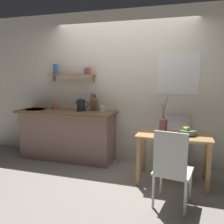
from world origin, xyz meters
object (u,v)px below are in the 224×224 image
object	(u,v)px
dining_chair_far	(176,140)
dining_chair_near	(172,167)
dining_table	(174,142)
coffee_mug_by_sink	(55,107)
coffee_mug_spare	(102,109)
knife_block	(94,104)
twig_vase	(163,125)
fruit_bowl	(187,131)
electric_kettle	(81,105)

from	to	relation	value
dining_chair_far	dining_chair_near	bearing A→B (deg)	-90.39
dining_chair_near	dining_chair_far	xyz separation A→B (m)	(0.01, 1.25, -0.03)
dining_table	coffee_mug_by_sink	bearing A→B (deg)	168.06
coffee_mug_by_sink	coffee_mug_spare	xyz separation A→B (m)	(0.95, -0.01, 0.00)
coffee_mug_by_sink	coffee_mug_spare	bearing A→B (deg)	-0.52
dining_chair_near	knife_block	world-z (taller)	knife_block
dining_table	twig_vase	distance (m)	0.28
fruit_bowl	electric_kettle	size ratio (longest dim) A/B	0.93
dining_chair_near	coffee_mug_spare	size ratio (longest dim) A/B	6.99
twig_vase	knife_block	distance (m)	1.41
twig_vase	coffee_mug_by_sink	size ratio (longest dim) A/B	4.15
coffee_mug_spare	dining_table	bearing A→B (deg)	-19.99
knife_block	coffee_mug_by_sink	bearing A→B (deg)	-173.52
dining_chair_far	knife_block	xyz separation A→B (m)	(-1.48, 0.04, 0.55)
fruit_bowl	coffee_mug_by_sink	world-z (taller)	coffee_mug_by_sink
fruit_bowl	coffee_mug_spare	size ratio (longest dim) A/B	1.77
fruit_bowl	coffee_mug_spare	xyz separation A→B (m)	(-1.45, 0.48, 0.19)
dining_table	fruit_bowl	distance (m)	0.26
dining_chair_near	coffee_mug_spare	distance (m)	1.81
fruit_bowl	electric_kettle	distance (m)	1.92
knife_block	coffee_mug_spare	world-z (taller)	knife_block
dining_chair_near	coffee_mug_spare	xyz separation A→B (m)	(-1.28, 1.19, 0.46)
dining_chair_far	knife_block	bearing A→B (deg)	178.44
dining_chair_far	twig_vase	distance (m)	0.62
twig_vase	coffee_mug_spare	world-z (taller)	twig_vase
dining_chair_near	dining_chair_far	size ratio (longest dim) A/B	1.09
coffee_mug_spare	electric_kettle	bearing A→B (deg)	-177.41
dining_chair_near	knife_block	distance (m)	2.02
dining_table	coffee_mug_spare	world-z (taller)	coffee_mug_spare
dining_chair_near	coffee_mug_spare	world-z (taller)	coffee_mug_spare
twig_vase	electric_kettle	xyz separation A→B (m)	(-1.50, 0.41, 0.19)
dining_table	electric_kettle	distance (m)	1.77
dining_chair_near	dining_table	bearing A→B (deg)	91.20
twig_vase	electric_kettle	size ratio (longest dim) A/B	2.01
electric_kettle	coffee_mug_spare	distance (m)	0.40
dining_table	twig_vase	size ratio (longest dim) A/B	1.97
electric_kettle	coffee_mug_by_sink	bearing A→B (deg)	177.28
dining_table	dining_chair_far	bearing A→B (deg)	87.36
knife_block	dining_table	bearing A→B (deg)	-20.95
dining_table	dining_chair_near	distance (m)	0.74
coffee_mug_by_sink	dining_chair_near	bearing A→B (deg)	-28.25
coffee_mug_by_sink	electric_kettle	bearing A→B (deg)	-2.72
knife_block	coffee_mug_spare	size ratio (longest dim) A/B	2.23
fruit_bowl	twig_vase	bearing A→B (deg)	171.19
fruit_bowl	twig_vase	world-z (taller)	twig_vase
electric_kettle	knife_block	bearing A→B (deg)	28.60
knife_block	dining_chair_near	bearing A→B (deg)	-41.24
dining_chair_near	fruit_bowl	world-z (taller)	dining_chair_near
dining_table	knife_block	xyz separation A→B (m)	(-1.45, 0.56, 0.44)
electric_kettle	coffee_mug_by_sink	distance (m)	0.56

